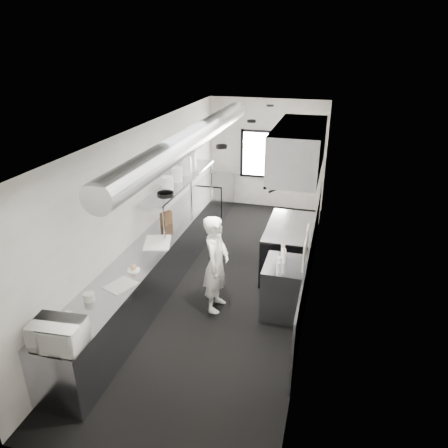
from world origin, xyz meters
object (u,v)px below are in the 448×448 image
Objects in this scene: far_work_table at (215,195)px; knife_block at (166,218)px; plate_stack_a at (168,183)px; plate_stack_d at (190,161)px; squeeze_bottle_d at (284,255)px; microwave at (58,334)px; small_plate at (134,270)px; deli_tub_a at (67,316)px; deli_tub_b at (89,297)px; prep_counter at (157,264)px; squeeze_bottle_c at (284,257)px; pass_shelf at (182,181)px; squeeze_bottle_b at (280,263)px; range at (288,248)px; plate_stack_c at (185,166)px; cutting_board at (157,242)px; squeeze_bottle_e at (283,249)px; line_cook at (216,264)px; plate_stack_b at (177,174)px; exhaust_hood at (298,149)px; squeeze_bottle_a at (278,268)px; bottle_station at (284,289)px.

knife_block reaches higher than far_work_table.
plate_stack_d reaches higher than plate_stack_a.
plate_stack_a is 2.56m from squeeze_bottle_d.
small_plate is at bearing 83.90° from microwave.
deli_tub_a is 0.85× the size of deli_tub_b.
prep_counter is 2.34m from squeeze_bottle_c.
squeeze_bottle_d is (2.30, -0.89, -0.70)m from plate_stack_a.
squeeze_bottle_c is (2.31, -0.97, -0.70)m from plate_stack_a.
plate_stack_d reaches higher than pass_shelf.
microwave is 3.27m from squeeze_bottle_b.
plate_stack_c is at bearing 165.23° from range.
squeeze_bottle_b is at bearing -0.51° from knife_block.
squeeze_bottle_d is (2.18, -0.04, 0.09)m from cutting_board.
squeeze_bottle_e is (2.25, -1.38, -0.54)m from pass_shelf.
plate_stack_b is (-1.28, 1.68, 0.89)m from line_cook.
exhaust_hood is 2.91m from cutting_board.
knife_block is at bearing 88.69° from deli_tub_a.
squeeze_bottle_d is (2.32, -1.88, -0.76)m from plate_stack_c.
plate_stack_a reaches higher than pass_shelf.
exhaust_hood is 2.20m from squeeze_bottle_a.
knife_block is (-0.16, 0.79, 0.11)m from cutting_board.
squeeze_bottle_c is at bearing -86.76° from range.
pass_shelf reaches higher than squeeze_bottle_e.
range reaches higher than bottle_station.
plate_stack_b is (-0.17, 2.35, 0.80)m from small_plate.
far_work_table is at bearing 117.97° from squeeze_bottle_a.
squeeze_bottle_a is 0.90× the size of squeeze_bottle_b.
squeeze_bottle_c is at bearing -3.10° from cutting_board.
squeeze_bottle_a is at bearing 37.38° from deli_tub_a.
line_cook is at bearing -172.21° from bottle_station.
plate_stack_b is at bearing 94.10° from small_plate.
small_plate is (-2.15, -2.21, -1.48)m from exhaust_hood.
deli_tub_a is at bearing -124.34° from exhaust_hood.
plate_stack_c is at bearing 90.00° from plate_stack_b.
plate_stack_c is (-1.28, 2.14, 0.94)m from line_cook.
line_cook is 1.04m from squeeze_bottle_a.
prep_counter is 2.50m from range.
plate_stack_d is at bearing 136.58° from squeeze_bottle_d.
knife_block reaches higher than squeeze_bottle_a.
small_plate is at bearing -84.34° from prep_counter.
bottle_station is at bearing 3.16° from knife_block.
bottle_station is (2.34, -1.70, -1.09)m from pass_shelf.
deli_tub_a is 0.64× the size of squeeze_bottle_c.
small_plate is at bearing -156.63° from squeeze_bottle_d.
plate_stack_b is at bearing 89.07° from deli_tub_b.
deli_tub_b is at bearing -95.77° from cutting_board.
bottle_station is at bearing -59.47° from far_work_table.
small_plate is 0.97m from cutting_board.
range is 1.78× the size of bottle_station.
plate_stack_d reaches higher than plate_stack_b.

